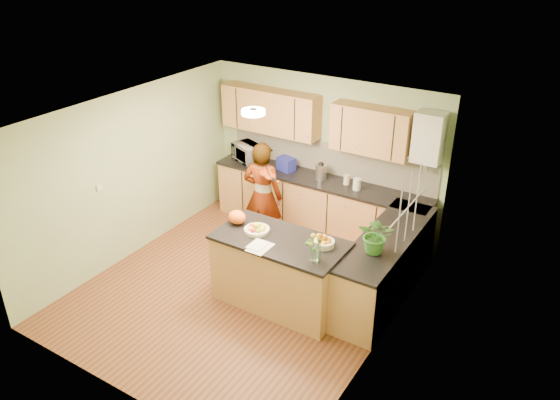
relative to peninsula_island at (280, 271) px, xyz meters
The scene contains 28 objects.
floor 0.75m from the peninsula_island, behind, with size 4.50×4.50×0.00m, color #5F2E1B.
ceiling 2.09m from the peninsula_island, behind, with size 4.00×4.50×0.02m, color white.
wall_back 2.45m from the peninsula_island, 104.32° to the left, with size 4.00×0.02×2.50m, color #90A878.
wall_front 2.44m from the peninsula_island, 104.36° to the right, with size 4.00×0.02×2.50m, color #90A878.
wall_left 2.69m from the peninsula_island, behind, with size 0.02×4.50×2.50m, color #90A878.
wall_right 1.62m from the peninsula_island, ahead, with size 0.02×4.50×2.50m, color #90A878.
back_counter 2.01m from the peninsula_island, 103.68° to the left, with size 3.64×0.62×0.94m.
right_counter 1.41m from the peninsula_island, 37.19° to the left, with size 0.62×2.24×0.94m.
splashback 2.40m from the peninsula_island, 101.99° to the left, with size 3.60×0.02×0.52m, color white.
upper_cabinets 2.60m from the peninsula_island, 109.83° to the left, with size 3.20×0.34×0.70m.
boiler 2.76m from the peninsula_island, 61.75° to the left, with size 0.40×0.30×0.86m.
window_right 1.87m from the peninsula_island, 23.05° to the left, with size 0.01×1.30×1.05m.
light_switch 2.75m from the peninsula_island, 166.87° to the right, with size 0.02×0.09×0.09m, color silver.
ceiling_lamp 2.08m from the peninsula_island, 152.22° to the left, with size 0.30×0.30×0.07m.
peninsula_island is the anchor object (origin of this frame).
fruit_dish 0.64m from the peninsula_island, behind, with size 0.33×0.33×0.12m.
orange_bowl 0.79m from the peninsula_island, 15.26° to the left, with size 0.26×0.26×0.15m.
flower_vase 1.00m from the peninsula_island, 16.70° to the right, with size 0.24×0.24×0.44m.
orange_bag 0.91m from the peninsula_island, behind, with size 0.24×0.21×0.18m, color #FF6215.
papers 0.58m from the peninsula_island, 108.43° to the right, with size 0.24×0.33×0.01m, color silver.
violinist 1.53m from the peninsula_island, 131.95° to the left, with size 0.63×0.41×1.72m, color tan.
violin 1.48m from the peninsula_island, 131.87° to the left, with size 0.64×0.25×0.13m, color #4A1704, non-canonical shape.
microwave 2.78m from the peninsula_island, 133.52° to the left, with size 0.53×0.36×0.29m, color silver.
blue_box 2.33m from the peninsula_island, 119.29° to the left, with size 0.27×0.20×0.22m, color #212698.
kettle 2.10m from the peninsula_island, 103.27° to the left, with size 0.17×0.17×0.33m.
jar_cream 2.07m from the peninsula_island, 90.83° to the left, with size 0.10×0.10×0.15m, color beige.
jar_white 1.99m from the peninsula_island, 84.40° to the left, with size 0.12×0.12×0.18m, color silver.
potted_plant 1.38m from the peninsula_island, 19.79° to the left, with size 0.43×0.37×0.48m, color #327226.
Camera 1 is at (3.71, -5.04, 4.52)m, focal length 35.00 mm.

